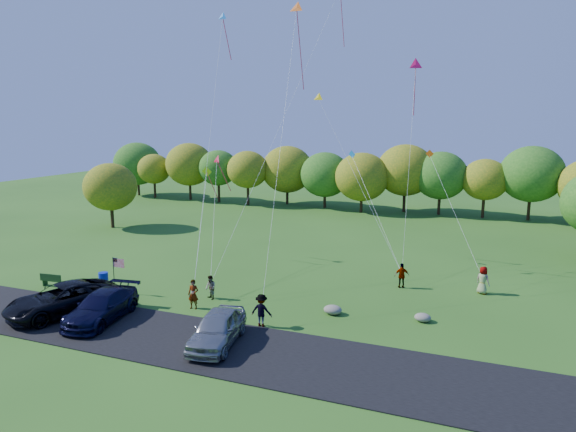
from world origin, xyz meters
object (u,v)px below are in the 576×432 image
(flyer_d, at_px, (402,276))
(flyer_e, at_px, (483,280))
(park_bench, at_px, (51,280))
(minivan_silver, at_px, (217,328))
(flyer_b, at_px, (211,288))
(flyer_a, at_px, (193,294))
(minivan_dark, at_px, (63,299))
(minivan_navy, at_px, (102,307))
(trash_barrel, at_px, (103,279))
(flyer_c, at_px, (262,310))

(flyer_d, xyz_separation_m, flyer_e, (5.20, 0.72, 0.06))
(park_bench, bearing_deg, minivan_silver, -20.26)
(flyer_b, distance_m, flyer_d, 13.02)
(flyer_a, relative_size, flyer_e, 0.98)
(minivan_dark, height_order, minivan_silver, minivan_dark)
(minivan_navy, bearing_deg, park_bench, 146.00)
(flyer_b, bearing_deg, park_bench, -137.40)
(minivan_navy, xyz_separation_m, flyer_e, (20.26, 13.02, 0.06))
(park_bench, bearing_deg, minivan_dark, -43.39)
(flyer_a, height_order, trash_barrel, flyer_a)
(minivan_dark, relative_size, flyer_e, 3.46)
(minivan_navy, bearing_deg, minivan_silver, -11.29)
(flyer_e, distance_m, park_bench, 29.34)
(minivan_navy, height_order, flyer_a, flyer_a)
(flyer_b, distance_m, trash_barrel, 8.29)
(flyer_b, distance_m, park_bench, 11.64)
(minivan_dark, distance_m, flyer_b, 8.77)
(minivan_silver, bearing_deg, flyer_e, 37.32)
(minivan_silver, height_order, flyer_c, flyer_c)
(flyer_d, distance_m, trash_barrel, 20.68)
(flyer_a, distance_m, flyer_d, 14.18)
(flyer_c, distance_m, park_bench, 16.42)
(minivan_navy, bearing_deg, flyer_b, 46.23)
(flyer_b, height_order, flyer_e, flyer_e)
(minivan_dark, distance_m, flyer_e, 26.54)
(flyer_b, xyz_separation_m, flyer_e, (16.31, 7.51, 0.15))
(minivan_dark, distance_m, minivan_navy, 2.85)
(flyer_a, height_order, park_bench, flyer_a)
(flyer_c, distance_m, trash_barrel, 13.41)
(minivan_navy, bearing_deg, flyer_a, 35.28)
(minivan_silver, height_order, flyer_d, minivan_silver)
(flyer_e, bearing_deg, park_bench, 49.59)
(minivan_dark, xyz_separation_m, flyer_e, (23.12, 13.04, -0.03))
(flyer_c, bearing_deg, minivan_dark, 10.95)
(flyer_e, bearing_deg, minivan_navy, 63.70)
(flyer_e, bearing_deg, flyer_b, 55.70)
(flyer_a, bearing_deg, minivan_dark, -159.77)
(minivan_silver, relative_size, flyer_d, 2.89)
(minivan_silver, distance_m, park_bench, 15.82)
(flyer_e, bearing_deg, flyer_c, 73.25)
(flyer_a, bearing_deg, flyer_d, 29.29)
(minivan_dark, height_order, flyer_b, minivan_dark)
(trash_barrel, bearing_deg, park_bench, -155.45)
(minivan_silver, xyz_separation_m, flyer_d, (7.32, 12.73, -0.05))
(flyer_a, bearing_deg, minivan_navy, -144.96)
(flyer_b, xyz_separation_m, flyer_d, (11.11, 6.79, 0.09))
(flyer_d, bearing_deg, flyer_b, 11.38)
(flyer_a, relative_size, flyer_b, 1.18)
(flyer_a, height_order, flyer_d, flyer_a)
(flyer_b, xyz_separation_m, trash_barrel, (-8.28, -0.39, -0.29))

